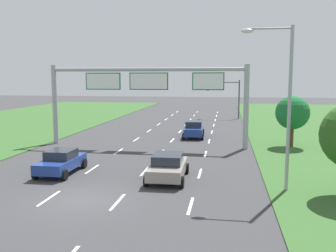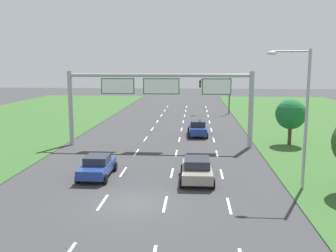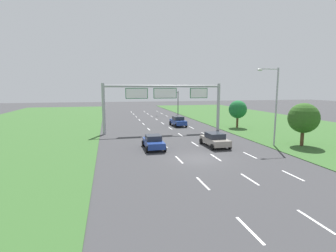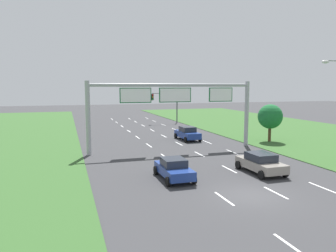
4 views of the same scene
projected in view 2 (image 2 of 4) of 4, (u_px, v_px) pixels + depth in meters
The scene contains 11 objects.
ground_plane at pixel (134, 203), 20.73m from camera, with size 200.00×200.00×0.00m, color #38383A.
lane_dashes_inner_left at pixel (141, 145), 35.62m from camera, with size 0.14×68.40×0.01m.
lane_dashes_inner_right at pixel (178, 146), 35.36m from camera, with size 0.14×68.40×0.01m.
lane_dashes_slip at pixel (215, 146), 35.11m from camera, with size 0.14×68.40×0.01m.
car_near_red at pixel (198, 128), 40.18m from camera, with size 2.20×4.36×1.63m.
car_lead_silver at pixel (97, 166), 25.47m from camera, with size 2.03×4.12×1.47m.
car_mid_lane at pixel (197, 169), 24.62m from camera, with size 2.26×4.28×1.50m.
sign_gantry at pixel (160, 93), 34.43m from camera, with size 17.24×0.44×7.00m.
traffic_light_mast at pixel (217, 89), 57.51m from camera, with size 4.76×0.49×5.60m.
street_lamp at pixel (301, 107), 22.23m from camera, with size 2.61×0.32×8.50m.
roadside_tree_mid at pixel (291, 114), 35.17m from camera, with size 2.85×2.85×4.40m.
Camera 2 is at (3.35, -19.56, 7.60)m, focal length 40.00 mm.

